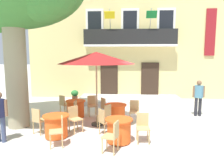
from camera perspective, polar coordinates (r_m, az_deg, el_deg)
The scene contains 23 objects.
ground_plane at distance 8.85m, azimuth 2.03°, elevation -10.13°, with size 120.00×120.00×0.00m, color beige.
building_facade at distance 15.46m, azimuth 4.68°, elevation 11.43°, with size 13.00×5.09×7.50m.
entrance_step_platform at distance 12.51m, azimuth 4.79°, elevation -4.32°, with size 5.97×2.39×0.25m, color silver.
cafe_table_near_tree at distance 9.46m, azimuth -9.82°, elevation -6.62°, with size 0.86×0.86×0.76m.
cafe_chair_near_tree_0 at distance 9.61m, azimuth -5.42°, elevation -5.47°, with size 0.51×0.51×0.91m.
cafe_chair_near_tree_1 at distance 9.97m, azimuth -12.88°, elevation -5.16°, with size 0.56×0.56×0.91m.
cafe_chair_near_tree_2 at distance 8.70m, azimuth -10.54°, elevation -6.94°, with size 0.40×0.40×0.91m.
cafe_table_middle at distance 7.34m, azimuth -14.87°, elevation -10.93°, with size 0.86×0.86×0.76m.
cafe_chair_middle_0 at distance 6.58m, azimuth -14.27°, elevation -11.81°, with size 0.50×0.50×0.91m.
cafe_chair_middle_1 at distance 7.70m, azimuth -10.09°, elevation -8.85°, with size 0.57×0.57×0.91m.
cafe_chair_middle_2 at distance 7.78m, azimuth -19.30°, elevation -8.99°, with size 0.54×0.54×0.91m.
cafe_table_front at distance 8.60m, azimuth 1.05°, elevation -7.94°, with size 0.86×0.86×0.76m.
cafe_chair_front_0 at distance 7.95m, azimuth -1.78°, elevation -8.21°, with size 0.56×0.56×0.91m.
cafe_chair_front_1 at distance 8.61m, azimuth 6.11°, elevation -7.01°, with size 0.41×0.41×0.91m.
cafe_chair_front_2 at distance 9.15m, azimuth -1.81°, elevation -6.10°, with size 0.55×0.55×0.91m.
cafe_table_far_side at distance 6.72m, azimuth 1.88°, elevation -12.42°, with size 0.86×0.86×0.76m.
cafe_chair_far_side_0 at distance 7.23m, azimuth -2.08°, elevation -9.81°, with size 0.56×0.56×0.91m.
cafe_chair_far_side_1 at distance 5.98m, azimuth 0.19°, elevation -13.57°, with size 0.50×0.50×0.91m.
cafe_chair_far_side_2 at distance 6.79m, azimuth 8.34°, elevation -11.06°, with size 0.41×0.41×0.91m.
cafe_umbrella at distance 8.00m, azimuth -4.26°, elevation 6.98°, with size 2.90×2.90×2.85m.
ground_planter_left at distance 13.03m, azimuth -10.06°, elevation -2.87°, with size 0.45×0.45×0.65m.
pedestrian_near_entrance at distance 10.20m, azimuth 22.39°, elevation -3.02°, with size 0.53×0.38×1.63m.
pedestrian_by_tree at distance 7.45m, azimuth -28.18°, elevation -7.16°, with size 0.53×0.35×1.61m.
Camera 1 is at (0.20, -8.44, 2.68)m, focal length 33.74 mm.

